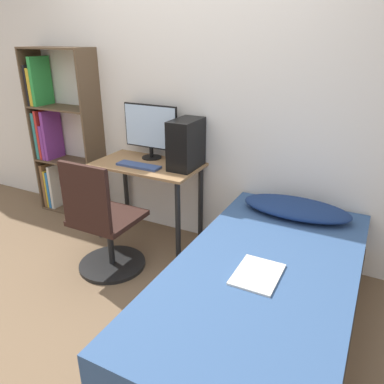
{
  "coord_description": "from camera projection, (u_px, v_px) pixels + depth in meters",
  "views": [
    {
      "loc": [
        1.47,
        -1.5,
        1.75
      ],
      "look_at": [
        0.37,
        0.64,
        0.75
      ],
      "focal_mm": 35.0,
      "sensor_mm": 36.0,
      "label": 1
    }
  ],
  "objects": [
    {
      "name": "monitor",
      "position": [
        150.0,
        129.0,
        3.3
      ],
      "size": [
        0.54,
        0.18,
        0.48
      ],
      "color": "black",
      "rests_on": "desk"
    },
    {
      "name": "wall_back",
      "position": [
        192.0,
        100.0,
        3.16
      ],
      "size": [
        8.0,
        0.05,
        2.5
      ],
      "color": "silver",
      "rests_on": "ground_plane"
    },
    {
      "name": "ground_plane",
      "position": [
        100.0,
        317.0,
        2.53
      ],
      "size": [
        14.0,
        14.0,
        0.0
      ],
      "primitive_type": "plane",
      "color": "brown"
    },
    {
      "name": "bookshelf",
      "position": [
        56.0,
        139.0,
        3.83
      ],
      "size": [
        0.74,
        0.28,
        1.66
      ],
      "color": "brown",
      "rests_on": "ground_plane"
    },
    {
      "name": "office_chair",
      "position": [
        104.0,
        230.0,
        2.9
      ],
      "size": [
        0.54,
        0.54,
        0.94
      ],
      "color": "black",
      "rests_on": "ground_plane"
    },
    {
      "name": "magazine",
      "position": [
        257.0,
        274.0,
        2.08
      ],
      "size": [
        0.24,
        0.32,
        0.01
      ],
      "color": "silver",
      "rests_on": "bed"
    },
    {
      "name": "pc_tower",
      "position": [
        186.0,
        144.0,
        3.08
      ],
      "size": [
        0.2,
        0.34,
        0.41
      ],
      "color": "black",
      "rests_on": "desk"
    },
    {
      "name": "pillow",
      "position": [
        296.0,
        208.0,
        2.76
      ],
      "size": [
        0.78,
        0.36,
        0.11
      ],
      "color": "navy",
      "rests_on": "bed"
    },
    {
      "name": "bed",
      "position": [
        262.0,
        303.0,
        2.26
      ],
      "size": [
        1.03,
        2.03,
        0.52
      ],
      "color": "#4C3D2D",
      "rests_on": "ground_plane"
    },
    {
      "name": "desk",
      "position": [
        148.0,
        178.0,
        3.31
      ],
      "size": [
        0.93,
        0.52,
        0.73
      ],
      "color": "#997047",
      "rests_on": "ground_plane"
    },
    {
      "name": "keyboard",
      "position": [
        139.0,
        166.0,
        3.17
      ],
      "size": [
        0.4,
        0.12,
        0.02
      ],
      "color": "#33477A",
      "rests_on": "desk"
    }
  ]
}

